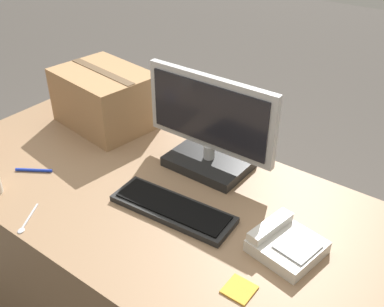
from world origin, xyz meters
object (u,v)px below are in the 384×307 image
Objects in this scene: keyboard at (173,208)px; sticky_note_pad at (239,289)px; desk_phone at (285,244)px; spoon at (26,222)px; monitor at (209,131)px; pen_marker at (34,170)px; cardboard_box at (105,98)px.

keyboard is 5.53× the size of sticky_note_pad.
desk_phone is 1.60× the size of spoon.
monitor is 0.73m from spoon.
pen_marker is (-0.53, -0.44, -0.16)m from monitor.
cardboard_box is at bearing 64.38° from pen_marker.
spoon is 0.75m from sticky_note_pad.
cardboard_box is at bearing 149.49° from keyboard.
sticky_note_pad is at bearing -33.82° from pen_marker.
cardboard_box is at bearing 154.99° from sticky_note_pad.
desk_phone is 0.22m from sticky_note_pad.
keyboard is 2.05× the size of desk_phone.
monitor is at bearing 132.98° from sticky_note_pad.
pen_marker is 0.96m from sticky_note_pad.
keyboard is 0.50m from spoon.
desk_phone reaches higher than spoon.
sticky_note_pad is (0.73, 0.19, 0.00)m from spoon.
monitor is at bearing 96.99° from keyboard.
monitor reaches higher than pen_marker.
monitor is 6.70× the size of sticky_note_pad.
monitor is at bearing 7.06° from pen_marker.
desk_phone is 1.72× the size of pen_marker.
desk_phone is (0.46, -0.24, -0.13)m from monitor.
keyboard is at bearing 103.04° from spoon.
sticky_note_pad is at bearing -47.02° from monitor.
monitor is 0.34m from keyboard.
sticky_note_pad is (1.02, -0.47, -0.12)m from cardboard_box.
cardboard_box is (-0.59, 0.01, -0.03)m from monitor.
monitor is 0.59m from cardboard_box.
keyboard is 0.73m from cardboard_box.
pen_marker is at bearing -140.17° from monitor.
cardboard_box is (-0.29, 0.66, 0.13)m from spoon.
pen_marker is (-0.23, 0.21, 0.00)m from spoon.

